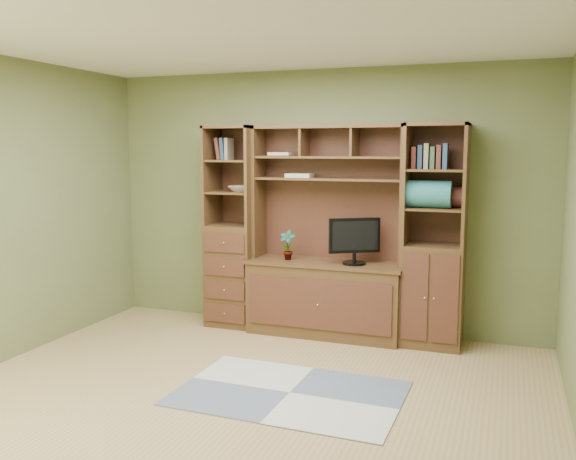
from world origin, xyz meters
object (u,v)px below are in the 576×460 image
at_px(left_tower, 234,227).
at_px(right_tower, 434,236).
at_px(monitor, 355,233).
at_px(center_hutch, 326,232).

height_order(left_tower, right_tower, same).
xyz_separation_m(right_tower, monitor, (-0.73, -0.07, 0.01)).
xyz_separation_m(left_tower, monitor, (1.29, -0.07, 0.01)).
height_order(left_tower, monitor, left_tower).
relative_size(left_tower, right_tower, 1.00).
bearing_deg(monitor, right_tower, -25.16).
relative_size(center_hutch, monitor, 3.36).
xyz_separation_m(center_hutch, left_tower, (-1.00, 0.04, 0.00)).
relative_size(right_tower, monitor, 3.36).
distance_m(center_hutch, monitor, 0.30).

